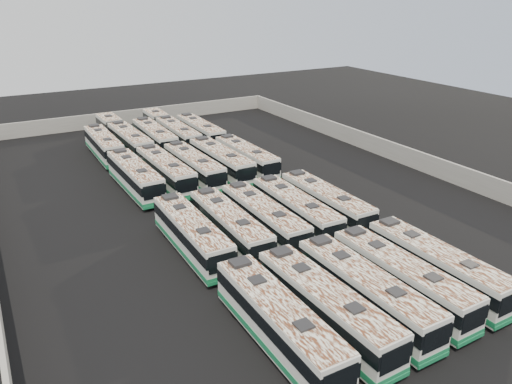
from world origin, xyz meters
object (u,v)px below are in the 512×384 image
bus_midback_center (194,167)px  bus_back_right (170,130)px  bus_midfront_right (295,210)px  bus_front_center (365,292)px  bus_front_far_left (278,321)px  bus_back_center (155,138)px  bus_midfront_center (264,218)px  bus_midback_right (221,161)px  bus_back_far_right (200,132)px  bus_back_far_left (104,145)px  bus_front_right (401,278)px  bus_back_left (123,136)px  bus_midfront_left (230,226)px  bus_midback_left (165,171)px  bus_midfront_far_right (326,203)px  bus_midback_far_right (246,158)px  bus_midback_far_left (135,176)px  bus_midfront_far_left (192,234)px  bus_front_far_right (436,266)px  bus_front_left (325,307)px

bus_midback_center → bus_back_right: bus_midback_center is taller
bus_midfront_right → bus_back_right: 31.01m
bus_front_center → bus_midback_center: 27.82m
bus_front_far_left → bus_back_center: (6.47, 40.72, 0.01)m
bus_midfront_center → bus_midback_right: size_ratio=0.97×
bus_midfront_right → bus_midfront_center: bearing=-177.5°
bus_back_far_right → bus_back_far_left: bearing=179.4°
bus_front_right → bus_back_far_left: bearing=102.4°
bus_back_left → bus_midfront_left: bearing=-91.2°
bus_midback_right → bus_back_left: bearing=111.4°
bus_midback_left → bus_midback_center: (3.19, -0.10, -0.02)m
bus_midfront_left → bus_midback_right: bearing=67.7°
bus_midback_left → bus_back_far_left: bearing=103.0°
bus_midfront_far_right → bus_midback_far_right: 15.09m
bus_front_center → bus_back_left: bearing=94.0°
bus_back_right → bus_midback_far_left: bearing=-121.0°
bus_midfront_center → bus_midback_center: bearing=90.3°
bus_front_center → bus_midback_right: (3.30, 27.83, 0.02)m
bus_midback_far_left → bus_midback_right: bus_midback_right is taller
bus_midfront_right → bus_back_far_right: bearing=84.8°
bus_midfront_far_right → bus_front_far_left: bearing=-135.4°
bus_back_left → bus_back_far_right: bus_back_left is taller
bus_midfront_left → bus_back_center: size_ratio=0.96×
bus_midfront_far_right → bus_midback_far_right: bus_midfront_far_right is taller
bus_front_far_left → bus_midback_right: bus_midback_right is taller
bus_front_far_left → bus_midfront_far_left: bearing=90.7°
bus_front_right → bus_midfront_left: bearing=115.6°
bus_front_far_left → bus_midback_right: 29.39m
bus_midback_far_left → bus_midfront_right: bearing=-58.5°
bus_front_far_left → bus_midback_far_right: 30.60m
bus_midback_left → bus_back_far_right: 15.96m
bus_midfront_left → bus_back_left: size_ratio=0.63×
bus_front_far_right → bus_midback_right: size_ratio=0.97×
bus_front_far_left → bus_midfront_right: 15.89m
bus_back_left → bus_midback_right: bearing=-68.9°
bus_midback_far_right → bus_back_far_right: bearing=89.5°
bus_front_left → bus_midfront_far_left: (-3.25, 13.00, -0.03)m
bus_midback_right → bus_back_far_left: 16.27m
bus_midback_center → bus_midback_far_left: bearing=178.4°
bus_midback_center → bus_front_far_left: bearing=-104.3°
bus_midfront_right → bus_midback_left: bearing=114.2°
bus_front_far_left → bus_front_center: (6.43, -0.10, -0.00)m
bus_midfront_center → bus_midback_center: (0.08, 15.15, 0.01)m
bus_midfront_far_left → bus_front_left: bearing=-75.2°
bus_front_center → bus_midback_far_left: size_ratio=1.00×
bus_front_left → bus_back_center: size_ratio=1.00×
bus_midfront_left → bus_back_left: bearing=91.3°
bus_back_left → bus_midback_left: bearing=-90.9°
bus_midfront_center → bus_midback_right: 15.52m
bus_back_right → bus_midfront_center: bearing=-95.5°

